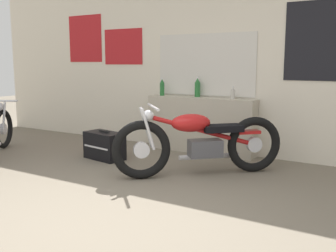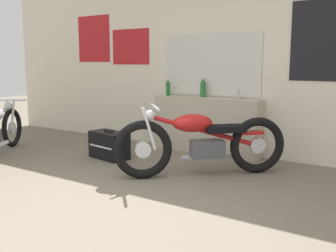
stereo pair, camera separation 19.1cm
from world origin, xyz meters
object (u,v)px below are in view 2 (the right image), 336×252
hard_case_black (109,145)px  bottle_left_center (203,88)px  bottle_center (238,94)px  motorcycle_red (202,142)px  bottle_leftmost (168,88)px

hard_case_black → bottle_left_center: bearing=52.2°
bottle_left_center → bottle_center: (0.61, -0.06, -0.06)m
bottle_left_center → hard_case_black: 1.67m
bottle_center → motorcycle_red: size_ratio=0.11×
motorcycle_red → bottle_leftmost: bearing=138.1°
bottle_leftmost → bottle_left_center: (0.60, 0.07, 0.01)m
motorcycle_red → hard_case_black: 1.56m
bottle_left_center → bottle_leftmost: bearing=-173.1°
bottle_left_center → hard_case_black: (-0.90, -1.16, -0.80)m
hard_case_black → bottle_leftmost: bearing=74.5°
bottle_leftmost → hard_case_black: 1.38m
bottle_center → motorcycle_red: 1.25m
motorcycle_red → bottle_left_center: bearing=118.4°
bottle_center → bottle_leftmost: bearing=-179.3°
bottle_leftmost → bottle_center: size_ratio=1.58×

